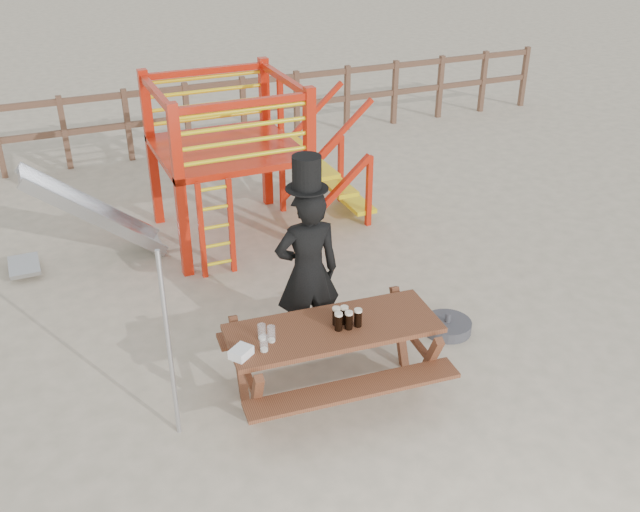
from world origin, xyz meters
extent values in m
plane|color=beige|center=(0.00, 0.00, 0.00)|extent=(60.00, 60.00, 0.00)
cube|color=brown|center=(0.00, 7.00, 1.10)|extent=(15.00, 0.06, 0.10)
cube|color=brown|center=(0.00, 7.00, 0.60)|extent=(15.00, 0.06, 0.10)
cube|color=brown|center=(-1.50, 7.00, 0.60)|extent=(0.09, 0.09, 1.20)
cube|color=brown|center=(-0.50, 7.00, 0.60)|extent=(0.09, 0.09, 1.20)
cube|color=brown|center=(0.50, 7.00, 0.60)|extent=(0.09, 0.09, 1.20)
cube|color=brown|center=(1.50, 7.00, 0.60)|extent=(0.09, 0.09, 1.20)
cube|color=brown|center=(2.50, 7.00, 0.60)|extent=(0.09, 0.09, 1.20)
cube|color=brown|center=(3.50, 7.00, 0.60)|extent=(0.09, 0.09, 1.20)
cube|color=brown|center=(4.50, 7.00, 0.60)|extent=(0.09, 0.09, 1.20)
cube|color=brown|center=(5.50, 7.00, 0.60)|extent=(0.09, 0.09, 1.20)
cube|color=brown|center=(6.50, 7.00, 0.60)|extent=(0.09, 0.09, 1.20)
cube|color=brown|center=(7.50, 7.00, 0.60)|extent=(0.09, 0.09, 1.20)
cube|color=red|center=(-0.60, 2.80, 1.05)|extent=(0.12, 0.12, 2.10)
cube|color=red|center=(1.00, 2.80, 1.05)|extent=(0.12, 0.12, 2.10)
cube|color=red|center=(-0.60, 4.40, 1.05)|extent=(0.12, 0.12, 2.10)
cube|color=red|center=(1.00, 4.40, 1.05)|extent=(0.12, 0.12, 2.10)
cube|color=red|center=(0.20, 3.60, 1.20)|extent=(1.72, 1.72, 0.08)
cube|color=red|center=(0.20, 2.80, 2.00)|extent=(1.60, 0.08, 0.08)
cube|color=red|center=(0.20, 4.40, 2.00)|extent=(1.60, 0.08, 0.08)
cube|color=red|center=(-0.60, 3.60, 2.00)|extent=(0.08, 1.60, 0.08)
cube|color=red|center=(1.00, 3.60, 2.00)|extent=(0.08, 1.60, 0.08)
cylinder|color=yellow|center=(0.20, 2.80, 1.38)|extent=(1.50, 0.05, 0.05)
cylinder|color=yellow|center=(0.20, 4.40, 1.38)|extent=(1.50, 0.05, 0.05)
cylinder|color=yellow|center=(0.20, 2.80, 1.56)|extent=(1.50, 0.05, 0.05)
cylinder|color=yellow|center=(0.20, 4.40, 1.56)|extent=(1.50, 0.05, 0.05)
cylinder|color=yellow|center=(0.20, 2.80, 1.74)|extent=(1.50, 0.05, 0.05)
cylinder|color=yellow|center=(0.20, 4.40, 1.74)|extent=(1.50, 0.05, 0.05)
cylinder|color=yellow|center=(0.20, 2.80, 1.92)|extent=(1.50, 0.05, 0.05)
cylinder|color=yellow|center=(0.20, 4.40, 1.92)|extent=(1.50, 0.05, 0.05)
cube|color=red|center=(-0.43, 2.65, 0.60)|extent=(0.06, 0.06, 1.20)
cube|color=red|center=(-0.07, 2.65, 0.60)|extent=(0.06, 0.06, 1.20)
cylinder|color=yellow|center=(-0.25, 2.65, 0.15)|extent=(0.36, 0.04, 0.04)
cylinder|color=yellow|center=(-0.25, 2.65, 0.39)|extent=(0.36, 0.04, 0.04)
cylinder|color=yellow|center=(-0.25, 2.65, 0.63)|extent=(0.36, 0.04, 0.04)
cylinder|color=yellow|center=(-0.25, 2.65, 0.87)|extent=(0.36, 0.04, 0.04)
cylinder|color=yellow|center=(-0.25, 2.65, 1.11)|extent=(0.36, 0.04, 0.04)
cube|color=yellow|center=(1.15, 3.60, 1.08)|extent=(0.30, 0.90, 0.06)
cube|color=yellow|center=(1.43, 3.60, 0.78)|extent=(0.30, 0.90, 0.06)
cube|color=yellow|center=(1.71, 3.60, 0.48)|extent=(0.30, 0.90, 0.06)
cube|color=yellow|center=(1.99, 3.60, 0.18)|extent=(0.30, 0.90, 0.06)
cube|color=red|center=(1.55, 3.15, 0.60)|extent=(0.95, 0.08, 0.86)
cube|color=red|center=(1.55, 4.05, 0.60)|extent=(0.95, 0.08, 0.86)
cube|color=#AFB1B6|center=(-1.50, 3.60, 0.62)|extent=(1.53, 0.55, 1.21)
cube|color=#AFB1B6|center=(-1.50, 3.33, 0.66)|extent=(1.58, 0.04, 1.28)
cube|color=#AFB1B6|center=(-1.50, 3.87, 0.66)|extent=(1.58, 0.04, 1.28)
cube|color=#AFB1B6|center=(-2.40, 3.60, 0.10)|extent=(0.35, 0.55, 0.05)
cube|color=brown|center=(0.08, 0.08, 0.71)|extent=(1.93, 0.86, 0.05)
cube|color=brown|center=(0.04, -0.43, 0.42)|extent=(1.90, 0.42, 0.04)
cube|color=brown|center=(0.12, 0.60, 0.42)|extent=(1.90, 0.42, 0.04)
cube|color=brown|center=(-0.72, 0.15, 0.34)|extent=(0.17, 1.13, 0.68)
cube|color=brown|center=(0.88, 0.02, 0.34)|extent=(0.17, 1.13, 0.68)
imported|color=black|center=(0.14, 0.81, 0.87)|extent=(0.67, 0.48, 1.75)
cube|color=#0C8B1C|center=(0.16, 0.95, 1.08)|extent=(0.07, 0.03, 0.41)
cylinder|color=black|center=(0.14, 0.81, 1.75)|extent=(0.40, 0.40, 0.01)
cylinder|color=black|center=(0.14, 0.81, 1.91)|extent=(0.27, 0.27, 0.30)
cube|color=white|center=(0.15, 0.95, 2.02)|extent=(0.14, 0.02, 0.03)
cylinder|color=#B2B2B7|center=(-1.36, 0.12, 0.89)|extent=(0.04, 0.04, 1.77)
cylinder|color=#3C3B41|center=(1.60, 0.51, 0.06)|extent=(0.51, 0.51, 0.12)
cylinder|color=#3C3B41|center=(1.60, 0.51, 0.17)|extent=(0.06, 0.06, 0.10)
cube|color=white|center=(-0.80, -0.02, 0.77)|extent=(0.23, 0.22, 0.08)
cylinder|color=black|center=(0.10, 0.02, 0.80)|extent=(0.07, 0.07, 0.15)
cylinder|color=beige|center=(0.10, 0.02, 0.89)|extent=(0.07, 0.07, 0.02)
cylinder|color=black|center=(0.19, 0.00, 0.80)|extent=(0.07, 0.07, 0.15)
cylinder|color=beige|center=(0.19, 0.00, 0.89)|extent=(0.07, 0.07, 0.02)
cylinder|color=black|center=(0.28, 0.00, 0.80)|extent=(0.07, 0.07, 0.15)
cylinder|color=beige|center=(0.28, 0.00, 0.89)|extent=(0.07, 0.07, 0.02)
cylinder|color=black|center=(0.12, 0.10, 0.80)|extent=(0.07, 0.07, 0.15)
cylinder|color=beige|center=(0.12, 0.10, 0.89)|extent=(0.07, 0.07, 0.02)
cylinder|color=black|center=(0.19, 0.09, 0.80)|extent=(0.07, 0.07, 0.15)
cylinder|color=beige|center=(0.19, 0.09, 0.89)|extent=(0.07, 0.07, 0.02)
cylinder|color=silver|center=(-0.56, 0.14, 0.80)|extent=(0.07, 0.07, 0.15)
cylinder|color=beige|center=(-0.56, 0.14, 0.74)|extent=(0.06, 0.06, 0.02)
cylinder|color=silver|center=(-0.50, 0.09, 0.80)|extent=(0.07, 0.07, 0.15)
cylinder|color=beige|center=(-0.50, 0.09, 0.74)|extent=(0.06, 0.06, 0.02)
cylinder|color=silver|center=(-0.60, -0.02, 0.80)|extent=(0.07, 0.07, 0.15)
cylinder|color=beige|center=(-0.60, -0.02, 0.74)|extent=(0.06, 0.06, 0.02)
camera|label=1|loc=(-2.11, -4.68, 4.25)|focal=40.00mm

